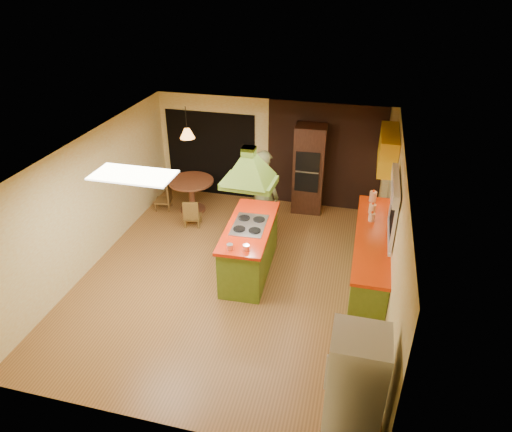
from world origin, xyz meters
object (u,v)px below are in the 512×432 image
(kitchen_island, at_px, (250,248))
(refrigerator, at_px, (355,387))
(wall_oven, at_px, (309,169))
(canister_large, at_px, (373,197))
(man, at_px, (264,194))
(dining_table, at_px, (192,189))

(kitchen_island, distance_m, refrigerator, 3.67)
(kitchen_island, bearing_deg, wall_oven, 73.05)
(kitchen_island, xyz_separation_m, canister_large, (2.15, 1.66, 0.52))
(man, bearing_deg, wall_oven, -96.27)
(kitchen_island, bearing_deg, man, 89.62)
(kitchen_island, relative_size, wall_oven, 0.99)
(man, bearing_deg, dining_table, 3.69)
(kitchen_island, height_order, dining_table, kitchen_island)
(wall_oven, bearing_deg, dining_table, -168.06)
(kitchen_island, bearing_deg, dining_table, 131.33)
(dining_table, relative_size, canister_large, 4.92)
(kitchen_island, xyz_separation_m, man, (-0.05, 1.35, 0.46))
(kitchen_island, relative_size, canister_large, 9.65)
(man, relative_size, canister_large, 9.12)
(refrigerator, bearing_deg, dining_table, 128.51)
(refrigerator, relative_size, canister_large, 7.62)
(man, distance_m, wall_oven, 1.54)
(dining_table, height_order, canister_large, canister_large)
(wall_oven, bearing_deg, man, -122.06)
(dining_table, bearing_deg, kitchen_island, -46.17)
(man, distance_m, dining_table, 2.02)
(refrigerator, distance_m, wall_oven, 5.88)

